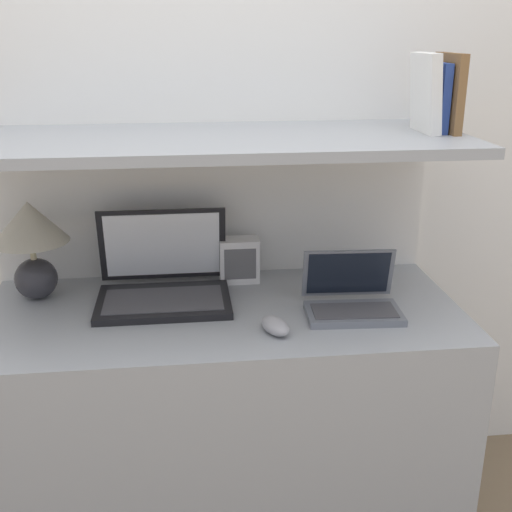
# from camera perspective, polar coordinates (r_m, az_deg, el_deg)

# --- Properties ---
(wall_back) EXTENTS (6.00, 0.05, 2.40)m
(wall_back) POSITION_cam_1_polar(r_m,az_deg,el_deg) (2.05, -3.91, 11.06)
(wall_back) COLOR white
(wall_back) RESTS_ON ground_plane
(desk) EXTENTS (1.35, 0.61, 0.75)m
(desk) POSITION_cam_1_polar(r_m,az_deg,el_deg) (2.01, -2.77, -14.58)
(desk) COLOR #999EA3
(desk) RESTS_ON ground_plane
(back_riser) EXTENTS (1.35, 0.04, 1.20)m
(back_riser) POSITION_cam_1_polar(r_m,az_deg,el_deg) (2.18, -3.49, -4.88)
(back_riser) COLOR white
(back_riser) RESTS_ON ground_plane
(shelf) EXTENTS (1.35, 0.54, 0.03)m
(shelf) POSITION_cam_1_polar(r_m,az_deg,el_deg) (1.76, -3.39, 10.17)
(shelf) COLOR #999EA3
(shelf) RESTS_ON back_riser
(table_lamp) EXTENTS (0.22, 0.22, 0.29)m
(table_lamp) POSITION_cam_1_polar(r_m,az_deg,el_deg) (1.95, -19.37, 1.67)
(table_lamp) COLOR #2D2D33
(table_lamp) RESTS_ON desk
(laptop_large) EXTENTS (0.38, 0.30, 0.25)m
(laptop_large) POSITION_cam_1_polar(r_m,az_deg,el_deg) (1.90, -8.23, -2.38)
(laptop_large) COLOR black
(laptop_large) RESTS_ON desk
(laptop_small) EXTENTS (0.27, 0.21, 0.17)m
(laptop_small) POSITION_cam_1_polar(r_m,az_deg,el_deg) (1.82, 8.50, -3.83)
(laptop_small) COLOR slate
(laptop_small) RESTS_ON desk
(computer_mouse) EXTENTS (0.09, 0.12, 0.04)m
(computer_mouse) POSITION_cam_1_polar(r_m,az_deg,el_deg) (1.68, 1.73, -6.21)
(computer_mouse) COLOR #99999E
(computer_mouse) RESTS_ON desk
(router_box) EXTENTS (0.12, 0.08, 0.14)m
(router_box) POSITION_cam_1_polar(r_m,az_deg,el_deg) (2.01, -1.51, -0.37)
(router_box) COLOR white
(router_box) RESTS_ON desk
(book_brown) EXTENTS (0.02, 0.18, 0.21)m
(book_brown) POSITION_cam_1_polar(r_m,az_deg,el_deg) (1.89, 16.73, 13.71)
(book_brown) COLOR brown
(book_brown) RESTS_ON shelf
(book_blue) EXTENTS (0.02, 0.13, 0.19)m
(book_blue) POSITION_cam_1_polar(r_m,az_deg,el_deg) (1.88, 15.87, 13.38)
(book_blue) COLOR #284293
(book_blue) RESTS_ON shelf
(book_white) EXTENTS (0.05, 0.17, 0.21)m
(book_white) POSITION_cam_1_polar(r_m,az_deg,el_deg) (1.87, 14.84, 13.83)
(book_white) COLOR silver
(book_white) RESTS_ON shelf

